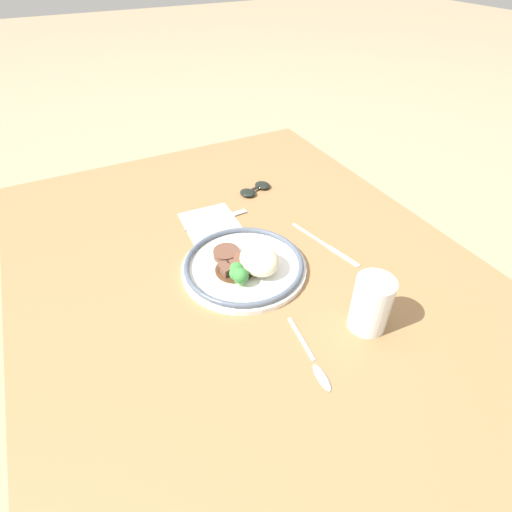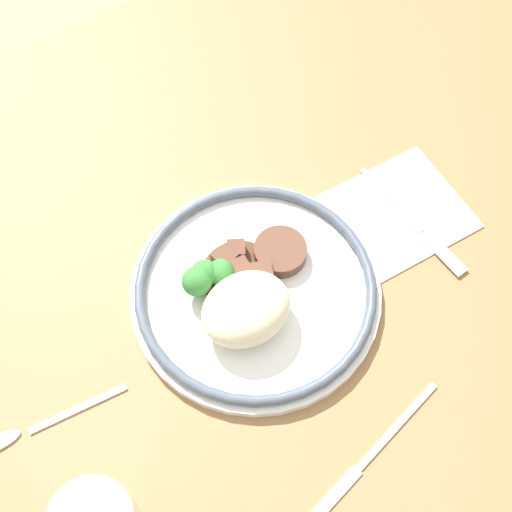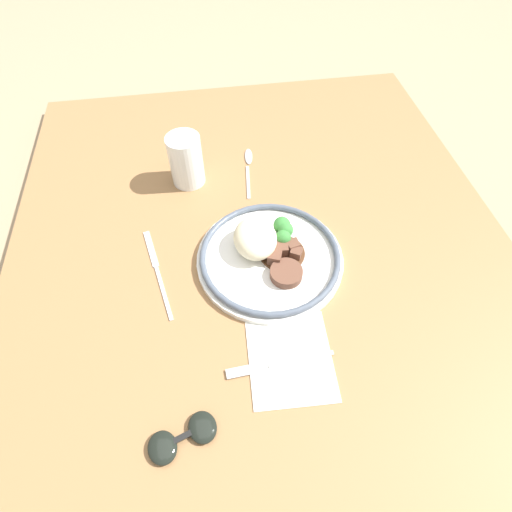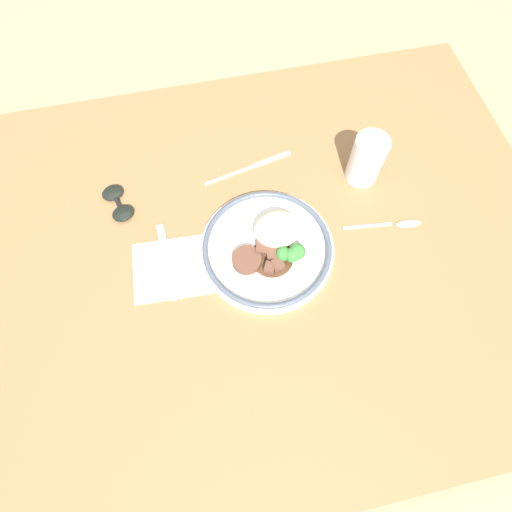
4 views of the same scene
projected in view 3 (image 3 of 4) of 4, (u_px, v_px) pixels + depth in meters
ground_plane at (266, 277)px, 0.79m from camera, size 8.00×8.00×0.00m
dining_table at (266, 272)px, 0.78m from camera, size 1.28×1.00×0.04m
napkin at (290, 358)px, 0.65m from camera, size 0.17×0.14×0.00m
plate at (269, 253)px, 0.76m from camera, size 0.28×0.28×0.07m
juice_glass at (186, 163)px, 0.87m from camera, size 0.07×0.07×0.11m
fork at (270, 366)px, 0.64m from camera, size 0.02×0.18×0.00m
knife at (157, 269)px, 0.76m from camera, size 0.21×0.05×0.00m
spoon at (249, 162)px, 0.94m from camera, size 0.17×0.03×0.01m
sunglasses at (183, 437)px, 0.57m from camera, size 0.08×0.11×0.01m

